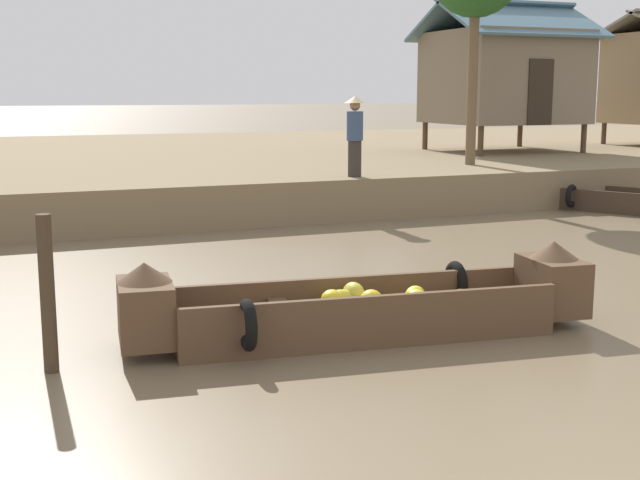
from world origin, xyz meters
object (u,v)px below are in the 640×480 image
Objects in this scene: vendor_person at (355,132)px; stilt_house_mid_left at (504,75)px; fishing_skiff_distant at (639,200)px; banana_boat at (362,307)px; mooring_post at (47,294)px.

stilt_house_mid_left is at bearing 36.34° from vendor_person.
stilt_house_mid_left is (1.10, 6.94, 2.82)m from fishing_skiff_distant.
banana_boat is at bearing -128.95° from stilt_house_mid_left.
stilt_house_mid_left is at bearing 51.05° from banana_boat.
stilt_house_mid_left is (10.73, 13.28, 2.76)m from banana_boat.
fishing_skiff_distant is (9.63, 6.34, -0.07)m from banana_boat.
stilt_house_mid_left reaches higher than banana_boat.
banana_boat is 8.84m from vendor_person.
fishing_skiff_distant is at bearing 26.09° from mooring_post.
banana_boat is 11.53m from fishing_skiff_distant.
vendor_person is (-6.11, 1.63, 1.53)m from fishing_skiff_distant.
mooring_post is at bearing -136.54° from stilt_house_mid_left.
stilt_house_mid_left is at bearing 43.46° from mooring_post.
banana_boat reaches higher than fishing_skiff_distant.
stilt_house_mid_left reaches higher than mooring_post.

